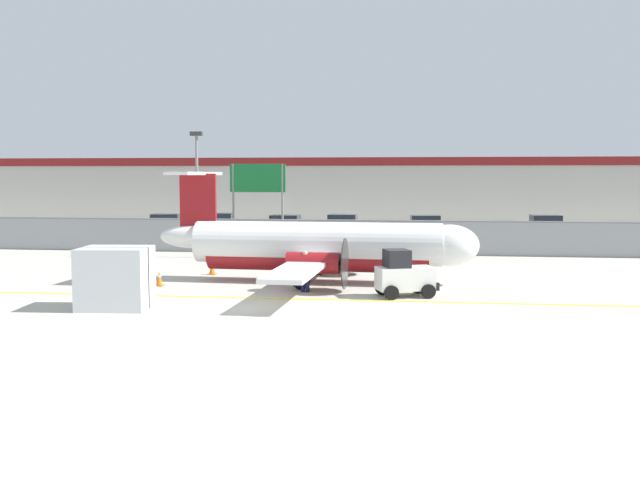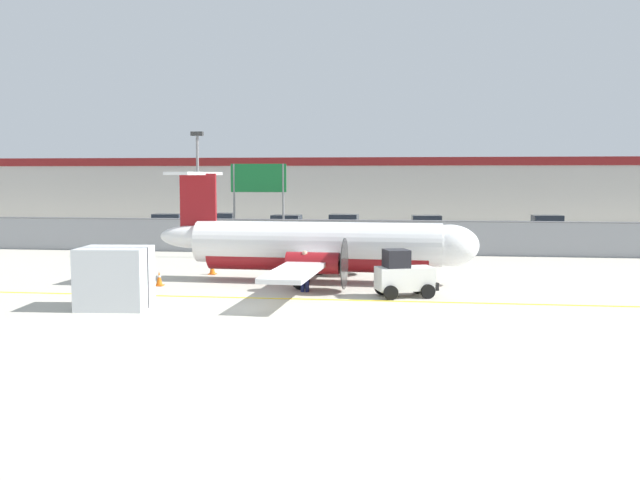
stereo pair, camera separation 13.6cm
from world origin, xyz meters
TOP-DOWN VIEW (x-y plane):
  - ground_plane at (0.00, 2.00)m, footprint 140.00×140.00m
  - perimeter_fence at (0.00, 18.00)m, footprint 98.00×0.10m
  - parking_lot_strip at (0.00, 29.50)m, footprint 98.00×17.00m
  - background_building at (0.00, 47.99)m, footprint 91.00×8.10m
  - commuter_airplane at (0.91, 6.48)m, footprint 14.52×16.05m
  - baggage_tug at (4.55, 3.06)m, footprint 2.56×1.98m
  - ground_crew_worker at (0.52, 3.72)m, footprint 0.55×0.37m
  - cargo_container at (-5.71, -0.70)m, footprint 2.57×2.21m
  - traffic_cone_near_left at (-4.69, 8.24)m, footprint 0.36×0.36m
  - traffic_cone_near_right at (-5.97, 4.47)m, footprint 0.36×0.36m
  - traffic_cone_far_left at (3.99, 8.97)m, footprint 0.36×0.36m
  - parked_car_0 at (-14.51, 29.89)m, footprint 4.33×2.28m
  - parked_car_1 at (-10.67, 31.70)m, footprint 4.35×2.32m
  - parked_car_2 at (-5.02, 29.62)m, footprint 4.30×2.21m
  - parked_car_3 at (-0.68, 31.08)m, footprint 4.27×2.14m
  - parked_car_4 at (6.01, 30.51)m, footprint 4.33×2.27m
  - parked_car_5 at (10.79, 23.76)m, footprint 4.39×2.44m
  - parked_car_6 at (15.28, 31.98)m, footprint 4.30×2.21m
  - apron_light_pole at (-7.49, 15.12)m, footprint 0.70×0.30m
  - highway_sign at (-4.92, 19.71)m, footprint 3.60×0.14m

SIDE VIEW (x-z plane):
  - ground_plane at x=0.00m, z-range 0.00..0.01m
  - parking_lot_strip at x=0.00m, z-range 0.00..0.12m
  - traffic_cone_near_left at x=-4.69m, z-range -0.01..0.63m
  - traffic_cone_near_right at x=-5.97m, z-range -0.01..0.63m
  - traffic_cone_far_left at x=3.99m, z-range -0.01..0.63m
  - baggage_tug at x=4.55m, z-range -0.08..1.80m
  - parked_car_0 at x=-14.51m, z-range 0.10..1.68m
  - parked_car_1 at x=-10.67m, z-range 0.10..1.68m
  - parked_car_2 at x=-5.02m, z-range 0.10..1.68m
  - parked_car_3 at x=-0.68m, z-range 0.10..1.68m
  - parked_car_4 at x=6.01m, z-range 0.10..1.68m
  - parked_car_5 at x=10.79m, z-range 0.10..1.68m
  - parked_car_6 at x=15.28m, z-range 0.10..1.68m
  - ground_crew_worker at x=0.52m, z-range 0.10..1.80m
  - cargo_container at x=-5.71m, z-range 0.00..2.20m
  - perimeter_fence at x=0.00m, z-range 0.07..2.17m
  - commuter_airplane at x=0.91m, z-range -0.86..4.06m
  - background_building at x=0.00m, z-range 0.01..6.51m
  - highway_sign at x=-4.92m, z-range 1.39..6.89m
  - apron_light_pole at x=-7.49m, z-range 0.67..7.94m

